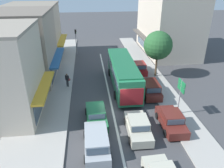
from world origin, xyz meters
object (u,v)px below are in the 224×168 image
at_px(wagon_behind_bus_near, 97,142).
at_px(city_bus, 123,72).
at_px(parked_wagon_kerb_second, 150,88).
at_px(street_tree_right, 158,45).
at_px(parked_hatchback_kerb_third, 139,68).
at_px(sedan_queue_gap_filler, 138,127).
at_px(parked_sedan_kerb_front, 171,120).
at_px(pedestrian_with_handbag_near, 67,79).
at_px(traffic_light_downstreet, 76,38).
at_px(sedan_behind_bus_mid, 96,115).
at_px(directional_road_sign, 181,89).

bearing_deg(wagon_behind_bus_near, city_bus, 70.56).
bearing_deg(parked_wagon_kerb_second, city_bus, 139.55).
xyz_separation_m(parked_wagon_kerb_second, street_tree_right, (2.08, 4.69, 3.45)).
relative_size(parked_hatchback_kerb_third, street_tree_right, 0.62).
distance_m(city_bus, sedan_queue_gap_filler, 8.90).
bearing_deg(city_bus, parked_sedan_kerb_front, -70.76).
bearing_deg(street_tree_right, parked_wagon_kerb_second, -113.89).
bearing_deg(city_bus, pedestrian_with_handbag_near, 175.80).
relative_size(parked_sedan_kerb_front, parked_hatchback_kerb_third, 1.15).
bearing_deg(wagon_behind_bus_near, sedan_queue_gap_filler, 23.70).
relative_size(city_bus, sedan_queue_gap_filler, 2.57).
bearing_deg(city_bus, wagon_behind_bus_near, -109.44).
relative_size(wagon_behind_bus_near, traffic_light_downstreet, 1.07).
bearing_deg(street_tree_right, sedan_behind_bus_mid, -131.83).
distance_m(sedan_behind_bus_mid, street_tree_right, 12.83).
height_order(parked_sedan_kerb_front, street_tree_right, street_tree_right).
bearing_deg(parked_wagon_kerb_second, wagon_behind_bus_near, -127.94).
height_order(traffic_light_downstreet, directional_road_sign, traffic_light_downstreet).
bearing_deg(sedan_queue_gap_filler, parked_hatchback_kerb_third, 76.80).
relative_size(traffic_light_downstreet, pedestrian_with_handbag_near, 2.58).
height_order(sedan_behind_bus_mid, street_tree_right, street_tree_right).
height_order(city_bus, directional_road_sign, directional_road_sign).
height_order(sedan_behind_bus_mid, traffic_light_downstreet, traffic_light_downstreet).
distance_m(directional_road_sign, street_tree_right, 9.07).
relative_size(wagon_behind_bus_near, parked_wagon_kerb_second, 0.99).
xyz_separation_m(sedan_behind_bus_mid, parked_wagon_kerb_second, (6.15, 4.50, 0.08)).
relative_size(parked_hatchback_kerb_third, pedestrian_with_handbag_near, 2.27).
xyz_separation_m(traffic_light_downstreet, street_tree_right, (10.52, -10.69, 1.34)).
bearing_deg(parked_hatchback_kerb_third, traffic_light_downstreet, 133.05).
distance_m(wagon_behind_bus_near, parked_hatchback_kerb_third, 15.65).
xyz_separation_m(parked_hatchback_kerb_third, directional_road_sign, (1.37, -10.41, 1.99)).
height_order(parked_wagon_kerb_second, parked_hatchback_kerb_third, parked_wagon_kerb_second).
height_order(street_tree_right, pedestrian_with_handbag_near, street_tree_right).
distance_m(city_bus, street_tree_right, 5.80).
bearing_deg(sedan_behind_bus_mid, parked_hatchback_kerb_third, 59.38).
bearing_deg(parked_wagon_kerb_second, pedestrian_with_handbag_near, 163.34).
bearing_deg(sedan_behind_bus_mid, parked_sedan_kerb_front, -13.21).
relative_size(sedan_queue_gap_filler, parked_sedan_kerb_front, 1.00).
bearing_deg(parked_sedan_kerb_front, street_tree_right, 80.21).
distance_m(parked_sedan_kerb_front, traffic_light_downstreet, 23.18).
xyz_separation_m(sedan_behind_bus_mid, pedestrian_with_handbag_near, (-3.00, 7.24, 0.40)).
relative_size(parked_wagon_kerb_second, traffic_light_downstreet, 1.08).
xyz_separation_m(wagon_behind_bus_near, parked_hatchback_kerb_third, (6.47, 14.25, -0.04)).
xyz_separation_m(parked_hatchback_kerb_third, traffic_light_downstreet, (-8.61, 9.22, 2.15)).
height_order(parked_sedan_kerb_front, traffic_light_downstreet, traffic_light_downstreet).
distance_m(city_bus, parked_wagon_kerb_second, 3.67).
distance_m(parked_hatchback_kerb_third, pedestrian_with_handbag_near, 9.93).
relative_size(wagon_behind_bus_near, sedan_behind_bus_mid, 1.06).
height_order(parked_wagon_kerb_second, directional_road_sign, directional_road_sign).
distance_m(sedan_behind_bus_mid, pedestrian_with_handbag_near, 7.85).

